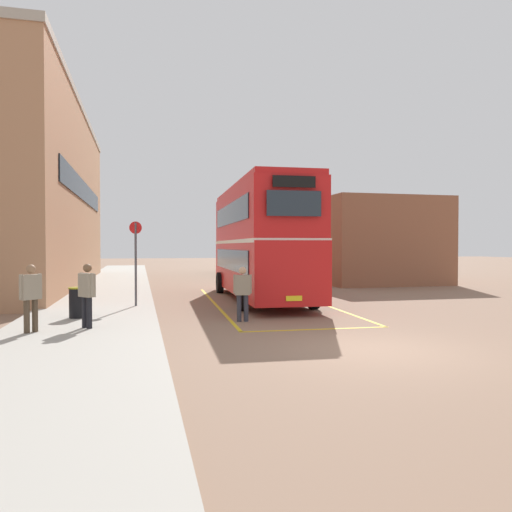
{
  "coord_description": "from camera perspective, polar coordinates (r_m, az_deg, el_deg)",
  "views": [
    {
      "loc": [
        -4.99,
        -9.69,
        2.27
      ],
      "look_at": [
        0.41,
        12.88,
        1.79
      ],
      "focal_mm": 34.05,
      "sensor_mm": 36.0,
      "label": 1
    }
  ],
  "objects": [
    {
      "name": "sidewalk_left",
      "position": [
        26.63,
        -16.7,
        -3.61
      ],
      "size": [
        4.0,
        57.6,
        0.14
      ],
      "primitive_type": "cube",
      "color": "#A39E93",
      "rests_on": "ground"
    },
    {
      "name": "brick_building_left",
      "position": [
        30.0,
        -25.03,
        6.42
      ],
      "size": [
        5.83,
        23.47,
        10.13
      ],
      "color": "#AD7A56",
      "rests_on": "ground"
    },
    {
      "name": "pedestrian_waiting_far",
      "position": [
        13.16,
        -24.95,
        -3.99
      ],
      "size": [
        0.5,
        0.48,
        1.68
      ],
      "color": "#473828",
      "rests_on": "sidewalk_left"
    },
    {
      "name": "litter_bin",
      "position": [
        15.39,
        -20.2,
        -5.14
      ],
      "size": [
        0.52,
        0.52,
        0.91
      ],
      "color": "black",
      "rests_on": "sidewalk_left"
    },
    {
      "name": "bay_marking_yellow",
      "position": [
        18.63,
        1.8,
        -5.81
      ],
      "size": [
        4.77,
        12.94,
        0.01
      ],
      "color": "gold",
      "rests_on": "ground"
    },
    {
      "name": "single_deck_bus",
      "position": [
        39.67,
        -1.43,
        0.27
      ],
      "size": [
        3.08,
        9.15,
        3.02
      ],
      "color": "black",
      "rests_on": "ground"
    },
    {
      "name": "ground_plane",
      "position": [
        24.71,
        -1.76,
        -4.09
      ],
      "size": [
        135.6,
        135.6,
        0.0
      ],
      "primitive_type": "plane",
      "color": "#846651"
    },
    {
      "name": "pedestrian_waiting_near",
      "position": [
        13.33,
        -19.25,
        -3.91
      ],
      "size": [
        0.46,
        0.51,
        1.67
      ],
      "color": "black",
      "rests_on": "sidewalk_left"
    },
    {
      "name": "double_decker_bus",
      "position": [
        20.42,
        0.44,
        1.87
      ],
      "size": [
        3.19,
        10.86,
        4.75
      ],
      "color": "black",
      "rests_on": "ground"
    },
    {
      "name": "bus_stop_sign",
      "position": [
        17.75,
        -13.95,
        0.04
      ],
      "size": [
        0.44,
        0.12,
        3.0
      ],
      "color": "#4C4C51",
      "rests_on": "sidewalk_left"
    },
    {
      "name": "pedestrian_boarding",
      "position": [
        14.58,
        -1.59,
        -4.03
      ],
      "size": [
        0.55,
        0.31,
        1.65
      ],
      "color": "#2D2D38",
      "rests_on": "ground"
    },
    {
      "name": "depot_building_right",
      "position": [
        34.64,
        10.46,
        1.66
      ],
      "size": [
        7.18,
        15.08,
        5.14
      ],
      "color": "brown",
      "rests_on": "ground"
    }
  ]
}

